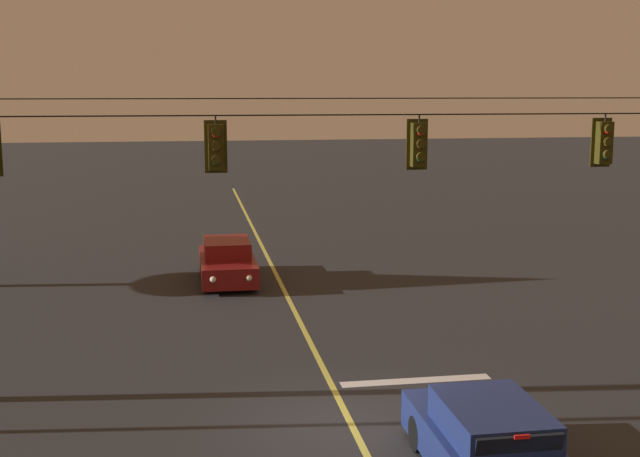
{
  "coord_description": "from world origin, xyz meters",
  "views": [
    {
      "loc": [
        -3.03,
        -14.54,
        6.39
      ],
      "look_at": [
        0.0,
        3.87,
        3.22
      ],
      "focal_mm": 46.07,
      "sensor_mm": 36.0,
      "label": 1
    }
  ],
  "objects_px": {
    "traffic_light_left_inner": "(216,147)",
    "car_oncoming_lead": "(227,262)",
    "traffic_light_right_inner": "(604,143)",
    "car_waiting_near_lane": "(489,445)",
    "traffic_light_centre": "(419,145)"
  },
  "relations": [
    {
      "from": "traffic_light_left_inner",
      "to": "car_oncoming_lead",
      "type": "xyz_separation_m",
      "value": [
        0.66,
        9.83,
        -4.55
      ]
    },
    {
      "from": "traffic_light_right_inner",
      "to": "car_waiting_near_lane",
      "type": "distance_m",
      "value": 8.45
    },
    {
      "from": "car_oncoming_lead",
      "to": "traffic_light_right_inner",
      "type": "bearing_deg",
      "value": -50.46
    },
    {
      "from": "traffic_light_left_inner",
      "to": "car_waiting_near_lane",
      "type": "xyz_separation_m",
      "value": [
        4.13,
        -5.41,
        -4.55
      ]
    },
    {
      "from": "car_waiting_near_lane",
      "to": "traffic_light_centre",
      "type": "bearing_deg",
      "value": 87.03
    },
    {
      "from": "traffic_light_centre",
      "to": "car_waiting_near_lane",
      "type": "bearing_deg",
      "value": -92.97
    },
    {
      "from": "traffic_light_left_inner",
      "to": "car_waiting_near_lane",
      "type": "relative_size",
      "value": 0.28
    },
    {
      "from": "traffic_light_right_inner",
      "to": "car_oncoming_lead",
      "type": "height_order",
      "value": "traffic_light_right_inner"
    },
    {
      "from": "traffic_light_centre",
      "to": "traffic_light_right_inner",
      "type": "xyz_separation_m",
      "value": [
        4.36,
        0.0,
        0.0
      ]
    },
    {
      "from": "traffic_light_centre",
      "to": "traffic_light_left_inner",
      "type": "bearing_deg",
      "value": 180.0
    },
    {
      "from": "traffic_light_centre",
      "to": "car_oncoming_lead",
      "type": "xyz_separation_m",
      "value": [
        -3.75,
        9.83,
        -4.55
      ]
    },
    {
      "from": "traffic_light_left_inner",
      "to": "car_oncoming_lead",
      "type": "bearing_deg",
      "value": 86.16
    },
    {
      "from": "traffic_light_centre",
      "to": "car_waiting_near_lane",
      "type": "relative_size",
      "value": 0.28
    },
    {
      "from": "car_oncoming_lead",
      "to": "traffic_light_centre",
      "type": "bearing_deg",
      "value": -69.1
    },
    {
      "from": "car_waiting_near_lane",
      "to": "car_oncoming_lead",
      "type": "height_order",
      "value": "same"
    }
  ]
}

